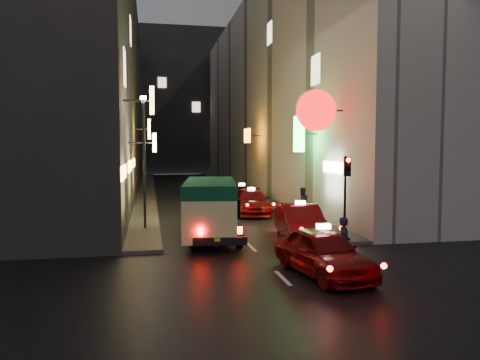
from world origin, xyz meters
TOP-DOWN VIEW (x-y plane):
  - ground at (0.00, 0.00)m, footprint 120.00×120.00m
  - building_left at (-8.00, 33.99)m, footprint 7.39×52.00m
  - building_right at (8.00, 33.99)m, footprint 8.26×52.00m
  - building_far at (0.00, 66.00)m, footprint 30.00×10.00m
  - sidewalk_left at (-4.25, 34.00)m, footprint 1.50×52.00m
  - sidewalk_right at (4.25, 34.00)m, footprint 1.50×52.00m
  - minibus at (-1.42, 10.33)m, footprint 2.87×6.19m
  - taxi_near at (1.32, 4.06)m, footprint 3.00×5.61m
  - taxi_second at (2.40, 9.58)m, footprint 2.97×5.85m
  - taxi_third at (1.99, 17.62)m, footprint 2.65×5.43m
  - taxi_far at (2.41, 22.69)m, footprint 2.44×4.94m
  - pedestrian_crossing at (2.35, 4.82)m, footprint 0.48×0.68m
  - pedestrian_sidewalk at (4.11, 14.45)m, footprint 0.81×0.63m
  - traffic_light at (4.00, 8.47)m, footprint 0.26×0.43m
  - lamp_post at (-4.20, 13.00)m, footprint 0.28×0.28m

SIDE VIEW (x-z plane):
  - ground at x=0.00m, z-range 0.00..0.00m
  - sidewalk_left at x=-4.25m, z-range 0.00..0.15m
  - sidewalk_right at x=4.25m, z-range 0.00..0.15m
  - taxi_far at x=2.41m, z-range -0.08..1.60m
  - taxi_third at x=1.99m, z-range -0.08..1.75m
  - taxi_near at x=1.32m, z-range -0.08..1.78m
  - taxi_second at x=2.40m, z-range -0.08..1.87m
  - pedestrian_crossing at x=2.35m, z-range 0.00..1.91m
  - pedestrian_sidewalk at x=4.11m, z-range 0.15..2.05m
  - minibus at x=-1.42m, z-range 0.34..2.89m
  - traffic_light at x=4.00m, z-range 0.94..4.44m
  - lamp_post at x=-4.20m, z-range 0.61..6.84m
  - building_left at x=-8.00m, z-range 0.00..18.00m
  - building_right at x=8.00m, z-range 0.00..18.00m
  - building_far at x=0.00m, z-range 0.00..22.00m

